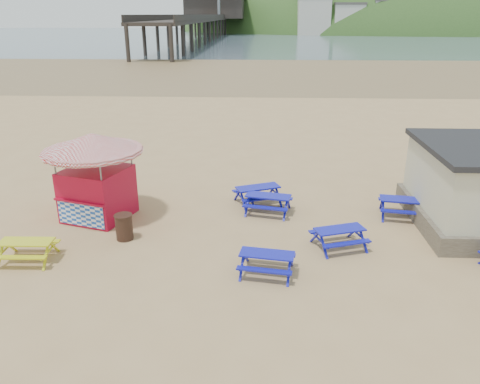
{
  "coord_description": "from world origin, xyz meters",
  "views": [
    {
      "loc": [
        0.84,
        -15.74,
        7.58
      ],
      "look_at": [
        0.05,
        1.5,
        1.0
      ],
      "focal_mm": 35.0,
      "sensor_mm": 36.0,
      "label": 1
    }
  ],
  "objects_px": {
    "picnic_table_yellow": "(28,251)",
    "ice_cream_kiosk": "(95,165)",
    "picnic_table_blue_b": "(268,204)",
    "picnic_table_blue_a": "(258,195)",
    "litter_bin": "(124,227)"
  },
  "relations": [
    {
      "from": "picnic_table_blue_b",
      "to": "picnic_table_yellow",
      "type": "relative_size",
      "value": 1.19
    },
    {
      "from": "picnic_table_blue_a",
      "to": "litter_bin",
      "type": "xyz_separation_m",
      "value": [
        -4.74,
        -3.59,
        0.1
      ]
    },
    {
      "from": "picnic_table_blue_a",
      "to": "picnic_table_yellow",
      "type": "bearing_deg",
      "value": -166.99
    },
    {
      "from": "picnic_table_blue_b",
      "to": "litter_bin",
      "type": "distance_m",
      "value": 5.8
    },
    {
      "from": "ice_cream_kiosk",
      "to": "picnic_table_yellow",
      "type": "bearing_deg",
      "value": -90.97
    },
    {
      "from": "picnic_table_blue_a",
      "to": "litter_bin",
      "type": "height_order",
      "value": "litter_bin"
    },
    {
      "from": "picnic_table_yellow",
      "to": "ice_cream_kiosk",
      "type": "xyz_separation_m",
      "value": [
        1.19,
        3.61,
        1.79
      ]
    },
    {
      "from": "picnic_table_yellow",
      "to": "litter_bin",
      "type": "distance_m",
      "value": 3.21
    },
    {
      "from": "litter_bin",
      "to": "picnic_table_blue_a",
      "type": "bearing_deg",
      "value": 37.13
    },
    {
      "from": "picnic_table_blue_a",
      "to": "ice_cream_kiosk",
      "type": "distance_m",
      "value": 6.73
    },
    {
      "from": "picnic_table_blue_b",
      "to": "ice_cream_kiosk",
      "type": "height_order",
      "value": "ice_cream_kiosk"
    },
    {
      "from": "picnic_table_blue_b",
      "to": "litter_bin",
      "type": "xyz_separation_m",
      "value": [
        -5.16,
        -2.65,
        0.1
      ]
    },
    {
      "from": "picnic_table_yellow",
      "to": "ice_cream_kiosk",
      "type": "distance_m",
      "value": 4.2
    },
    {
      "from": "picnic_table_blue_a",
      "to": "picnic_table_blue_b",
      "type": "bearing_deg",
      "value": -88.3
    },
    {
      "from": "litter_bin",
      "to": "picnic_table_yellow",
      "type": "bearing_deg",
      "value": -147.91
    }
  ]
}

